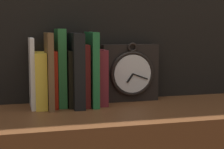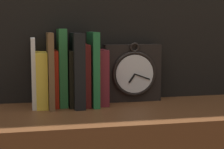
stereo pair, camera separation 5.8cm
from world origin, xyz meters
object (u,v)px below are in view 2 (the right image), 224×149
Objects in this scene: book_slot2_brown at (50,70)px; book_slot5_black at (70,78)px; book_slot3_red at (56,78)px; book_slot1_yellow at (42,80)px; book_slot4_green at (62,67)px; book_slot0_white at (34,73)px; book_slot6_black at (77,70)px; book_slot7_maroon at (85,75)px; book_slot9_maroon at (101,77)px; book_slot8_green at (93,69)px; clock at (132,73)px.

book_slot2_brown is 0.07m from book_slot5_black.
book_slot5_black is (0.05, -0.00, 0.00)m from book_slot3_red.
book_slot1_yellow is 0.70× the size of book_slot4_green.
book_slot3_red is at bearing 1.66° from book_slot0_white.
book_slot7_maroon is (0.03, 0.01, -0.02)m from book_slot6_black.
book_slot5_black is at bearing -178.44° from book_slot9_maroon.
book_slot6_black is at bearing -31.64° from book_slot5_black.
book_slot2_brown is 1.31× the size of book_slot9_maroon.
book_slot2_brown is 0.04m from book_slot3_red.
clock is at bearing 15.61° from book_slot8_green.
book_slot1_yellow is at bearing -172.40° from book_slot4_green.
clock is 0.86× the size of book_slot2_brown.
book_slot1_yellow is 0.98× the size of book_slot3_red.
book_slot4_green reaches higher than book_slot3_red.
book_slot4_green reaches higher than book_slot5_black.
book_slot8_green is at bearing -3.44° from book_slot0_white.
book_slot0_white is (-0.35, -0.03, 0.01)m from clock.
book_slot1_yellow is 0.08m from book_slot4_green.
book_slot8_green is (0.14, 0.00, 0.00)m from book_slot2_brown.
book_slot8_green is (0.13, -0.01, 0.03)m from book_slot3_red.
book_slot7_maroon is at bearing 22.72° from book_slot6_black.
book_slot3_red is 0.04m from book_slot4_green.
book_slot2_brown reaches higher than book_slot7_maroon.
book_slot5_black is 0.05m from book_slot7_maroon.
book_slot0_white is 0.14m from book_slot6_black.
book_slot5_black is 0.08m from book_slot8_green.
book_slot0_white reaches higher than book_slot3_red.
book_slot9_maroon is (0.11, 0.00, 0.00)m from book_slot5_black.
book_slot7_maroon is (-0.18, -0.03, 0.00)m from clock.
book_slot4_green is 1.38× the size of book_slot5_black.
book_slot0_white is 1.22× the size of book_slot9_maroon.
book_slot3_red is (0.07, 0.00, -0.02)m from book_slot0_white.
book_slot4_green is (0.02, 0.00, 0.04)m from book_slot3_red.
book_slot1_yellow is 0.18m from book_slot8_green.
book_slot9_maroon is at bearing 1.56° from book_slot5_black.
book_slot2_brown is 0.12m from book_slot7_maroon.
book_slot2_brown is at bearing -136.45° from book_slot3_red.
book_slot0_white reaches higher than book_slot1_yellow.
book_slot5_black is at bearing 172.97° from book_slot8_green.
book_slot3_red is at bearing 179.52° from book_slot9_maroon.
book_slot6_black is 0.04m from book_slot7_maroon.
book_slot3_red is 0.90× the size of book_slot7_maroon.
book_slot5_black is 0.77× the size of book_slot6_black.
book_slot5_black is 0.76× the size of book_slot8_green.
book_slot6_black is 0.99× the size of book_slot8_green.
book_slot1_yellow is 0.05m from book_slot3_red.
book_slot7_maroon reaches higher than book_slot9_maroon.
book_slot4_green is at bearing -174.33° from clock.
book_slot2_brown is at bearing -175.54° from book_slot7_maroon.
book_slot4_green is (0.07, 0.01, 0.04)m from book_slot1_yellow.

